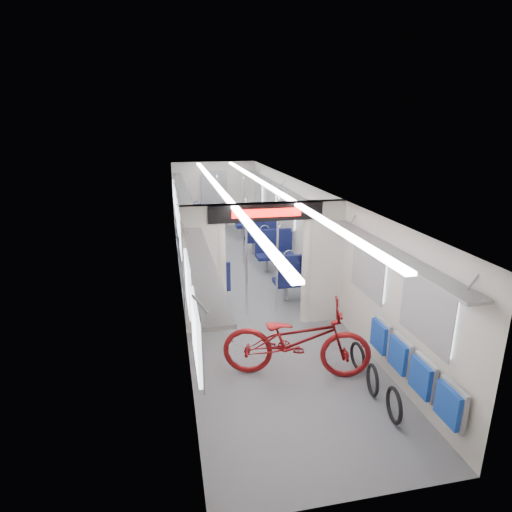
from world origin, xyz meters
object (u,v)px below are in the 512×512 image
Objects in this scene: seat_bay_near_right at (285,260)px; seat_bay_far_right at (255,227)px; bike_hoop_a at (394,407)px; stanchion_far_left at (218,219)px; stanchion_near_right at (277,257)px; stanchion_far_right at (243,222)px; stanchion_near_left at (246,259)px; bike_hoop_b at (372,381)px; bicycle at (297,340)px; seat_bay_far_left at (193,226)px; bike_hoop_c at (357,357)px; seat_bay_near_left at (204,269)px; flip_bench at (411,366)px.

seat_bay_near_right reaches higher than seat_bay_far_right.
bike_hoop_a is 0.20× the size of stanchion_far_left.
stanchion_near_right is 1.00× the size of stanchion_far_right.
seat_bay_near_right is 1.00× the size of stanchion_far_right.
stanchion_near_left and stanchion_far_left have the same top height.
stanchion_near_right and stanchion_far_right have the same top height.
stanchion_near_left is (-1.23, 3.48, 0.94)m from bike_hoop_a.
bike_hoop_b is 0.20× the size of stanchion_near_left.
bike_hoop_a is 6.60m from stanchion_far_right.
bicycle is 0.95× the size of stanchion_far_left.
stanchion_near_right is (-0.63, 3.48, 0.94)m from bike_hoop_a.
seat_bay_far_left is 2.63m from stanchion_far_right.
seat_bay_far_left is (-1.99, 7.55, 0.37)m from bike_hoop_c.
seat_bay_near_left is 3.92m from seat_bay_far_left.
stanchion_far_left reaches higher than seat_bay_far_left.
flip_bench is 4.48× the size of bike_hoop_a.
seat_bay_near_left is 2.29m from stanchion_far_left.
seat_bay_near_left is at bearing -105.49° from stanchion_far_left.
seat_bay_near_left is 0.85× the size of stanchion_near_left.
seat_bay_near_right is at bearing -64.01° from seat_bay_far_left.
seat_bay_near_left is at bearing 116.90° from stanchion_near_left.
stanchion_far_left is at bearing 122.18° from seat_bay_near_right.
seat_bay_far_right is at bearing 92.98° from flip_bench.
seat_bay_near_right is 4.27m from seat_bay_far_left.
bike_hoop_a is 8.34m from seat_bay_far_right.
seat_bay_near_right is (-0.06, 4.93, 0.36)m from bike_hoop_a.
stanchion_far_right reaches higher than bicycle.
stanchion_near_right is (0.60, -0.00, 0.00)m from stanchion_near_left.
bike_hoop_a is at bearing -79.77° from stanchion_near_right.
seat_bay_far_right is 2.06m from stanchion_far_right.
bike_hoop_b is at bearing 142.40° from flip_bench.
seat_bay_near_left is at bearing -177.51° from seat_bay_near_right.
stanchion_far_right is (-0.82, 5.27, 0.96)m from bike_hoop_c.
stanchion_near_right is (-0.99, 3.20, 0.57)m from flip_bench.
bicycle reaches higher than bike_hoop_b.
bike_hoop_b is at bearing -77.98° from stanchion_near_right.
bicycle reaches higher than bike_hoop_c.
stanchion_far_left is (-1.28, -1.36, 0.60)m from seat_bay_far_right.
stanchion_far_right reaches higher than seat_bay_near_left.
bike_hoop_a is at bearing -89.35° from seat_bay_near_right.
seat_bay_near_right is 1.00× the size of stanchion_far_left.
seat_bay_near_right is (1.87, 0.08, 0.04)m from seat_bay_near_left.
stanchion_near_left is at bearing -63.10° from seat_bay_near_left.
seat_bay_far_right is (-0.42, 8.05, -0.03)m from flip_bench.
bicycle is at bearing 125.38° from bike_hoop_a.
bike_hoop_b is 0.21× the size of seat_bay_far_right.
stanchion_near_left reaches higher than seat_bay_near_right.
seat_bay_far_right is (-0.06, 8.34, 0.34)m from bike_hoop_a.
flip_bench is 4.60× the size of bike_hoop_b.
seat_bay_near_right is 1.00× the size of stanchion_near_right.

